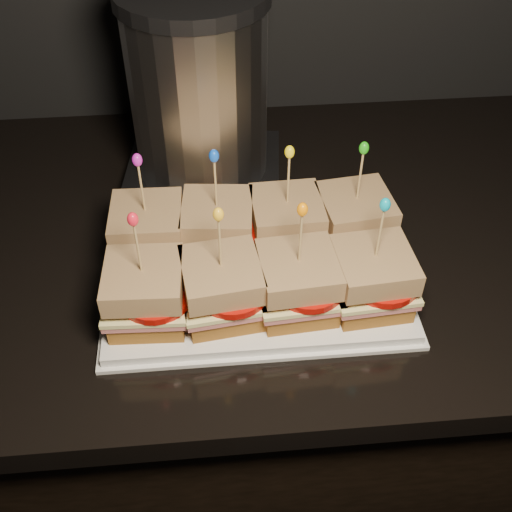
{
  "coord_description": "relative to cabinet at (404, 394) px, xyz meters",
  "views": [
    {
      "loc": [
        -0.91,
        0.99,
        1.48
      ],
      "look_at": [
        -0.86,
        1.56,
        0.93
      ],
      "focal_mm": 45.0,
      "sensor_mm": 36.0,
      "label": 1
    }
  ],
  "objects": [
    {
      "name": "sandwich_5_bread_top",
      "position": [
        -0.34,
        -0.17,
        0.54
      ],
      "size": [
        0.1,
        0.1,
        0.03
      ],
      "primitive_type": "cube",
      "rotation": [
        0.0,
        0.0,
        0.12
      ],
      "color": "brown",
      "rests_on": "sandwich_5_tomato"
    },
    {
      "name": "sandwich_3_cheese",
      "position": [
        -0.17,
        -0.06,
        0.51
      ],
      "size": [
        0.11,
        0.1,
        0.01
      ],
      "primitive_type": "cube",
      "rotation": [
        0.0,
        0.0,
        0.12
      ],
      "color": "#FBF197",
      "rests_on": "sandwich_3_ham"
    },
    {
      "name": "sandwich_3_pick",
      "position": [
        -0.17,
        -0.06,
        0.58
      ],
      "size": [
        0.0,
        0.0,
        0.09
      ],
      "primitive_type": "cylinder",
      "color": "tan",
      "rests_on": "sandwich_3_bread_top"
    },
    {
      "name": "sandwich_4_pick",
      "position": [
        -0.43,
        -0.17,
        0.58
      ],
      "size": [
        0.0,
        0.0,
        0.09
      ],
      "primitive_type": "cylinder",
      "color": "tan",
      "rests_on": "sandwich_4_bread_top"
    },
    {
      "name": "sandwich_6_bread_top",
      "position": [
        -0.26,
        -0.17,
        0.54
      ],
      "size": [
        0.09,
        0.09,
        0.03
      ],
      "primitive_type": "cube",
      "rotation": [
        0.0,
        0.0,
        0.07
      ],
      "color": "brown",
      "rests_on": "sandwich_6_tomato"
    },
    {
      "name": "appliance_body",
      "position": [
        -0.36,
        0.12,
        0.61
      ],
      "size": [
        0.19,
        0.19,
        0.25
      ],
      "primitive_type": "cylinder",
      "color": "silver",
      "rests_on": "appliance_base"
    },
    {
      "name": "sandwich_6_frill",
      "position": [
        -0.26,
        -0.17,
        0.63
      ],
      "size": [
        0.01,
        0.01,
        0.02
      ],
      "primitive_type": "ellipsoid",
      "color": "orange",
      "rests_on": "sandwich_6_pick"
    },
    {
      "name": "granite_slab",
      "position": [
        0.0,
        0.0,
        0.44
      ],
      "size": [
        2.49,
        0.67,
        0.04
      ],
      "primitive_type": "cube",
      "color": "black",
      "rests_on": "cabinet"
    },
    {
      "name": "sandwich_6_ham",
      "position": [
        -0.26,
        -0.17,
        0.5
      ],
      "size": [
        0.1,
        0.1,
        0.01
      ],
      "primitive_type": "cube",
      "rotation": [
        0.0,
        0.0,
        0.07
      ],
      "color": "#C05250",
      "rests_on": "sandwich_6_bread_bot"
    },
    {
      "name": "sandwich_7_pick",
      "position": [
        -0.17,
        -0.17,
        0.58
      ],
      "size": [
        0.0,
        0.0,
        0.09
      ],
      "primitive_type": "cylinder",
      "color": "tan",
      "rests_on": "sandwich_7_bread_top"
    },
    {
      "name": "sandwich_2_tomato",
      "position": [
        -0.24,
        -0.07,
        0.52
      ],
      "size": [
        0.09,
        0.09,
        0.01
      ],
      "primitive_type": "cylinder",
      "color": "#B20E07",
      "rests_on": "sandwich_2_cheese"
    },
    {
      "name": "sandwich_4_bread_bot",
      "position": [
        -0.43,
        -0.17,
        0.49
      ],
      "size": [
        0.09,
        0.09,
        0.02
      ],
      "primitive_type": "cube",
      "rotation": [
        0.0,
        0.0,
        -0.04
      ],
      "color": "brown",
      "rests_on": "platter"
    },
    {
      "name": "sandwich_0_pick",
      "position": [
        -0.43,
        -0.06,
        0.58
      ],
      "size": [
        0.0,
        0.0,
        0.09
      ],
      "primitive_type": "cylinder",
      "color": "tan",
      "rests_on": "sandwich_0_bread_top"
    },
    {
      "name": "sandwich_2_frill",
      "position": [
        -0.26,
        -0.06,
        0.63
      ],
      "size": [
        0.01,
        0.01,
        0.02
      ],
      "primitive_type": "ellipsoid",
      "color": "yellow",
      "rests_on": "sandwich_2_pick"
    },
    {
      "name": "sandwich_7_frill",
      "position": [
        -0.17,
        -0.17,
        0.63
      ],
      "size": [
        0.01,
        0.01,
        0.02
      ],
      "primitive_type": "ellipsoid",
      "color": "#089EB7",
      "rests_on": "sandwich_7_pick"
    },
    {
      "name": "sandwich_2_bread_top",
      "position": [
        -0.26,
        -0.06,
        0.54
      ],
      "size": [
        0.09,
        0.09,
        0.03
      ],
      "primitive_type": "cube",
      "rotation": [
        0.0,
        0.0,
        0.03
      ],
      "color": "brown",
      "rests_on": "sandwich_2_tomato"
    },
    {
      "name": "sandwich_2_ham",
      "position": [
        -0.26,
        -0.06,
        0.5
      ],
      "size": [
        0.1,
        0.1,
        0.01
      ],
      "primitive_type": "cube",
      "rotation": [
        0.0,
        0.0,
        0.03
      ],
      "color": "#C05250",
      "rests_on": "sandwich_2_bread_bot"
    },
    {
      "name": "sandwich_3_tomato",
      "position": [
        -0.15,
        -0.07,
        0.52
      ],
      "size": [
        0.09,
        0.09,
        0.01
      ],
      "primitive_type": "cylinder",
      "color": "#B20E07",
      "rests_on": "sandwich_3_cheese"
    },
    {
      "name": "sandwich_5_frill",
      "position": [
        -0.34,
        -0.17,
        0.63
      ],
      "size": [
        0.01,
        0.01,
        0.02
      ],
      "primitive_type": "ellipsoid",
      "color": "yellow",
      "rests_on": "sandwich_5_pick"
    },
    {
      "name": "sandwich_0_bread_top",
      "position": [
        -0.43,
        -0.06,
        0.54
      ],
      "size": [
        0.09,
        0.09,
        0.03
      ],
      "primitive_type": "cube",
      "rotation": [
        0.0,
        0.0,
        -0.03
      ],
      "color": "brown",
      "rests_on": "sandwich_0_tomato"
    },
    {
      "name": "sandwich_7_bread_top",
      "position": [
        -0.17,
        -0.17,
        0.54
      ],
      "size": [
        0.1,
        0.1,
        0.03
      ],
      "primitive_type": "cube",
      "rotation": [
        0.0,
        0.0,
        0.08
      ],
      "color": "brown",
      "rests_on": "sandwich_7_tomato"
    },
    {
      "name": "sandwich_5_ham",
      "position": [
        -0.34,
        -0.17,
        0.5
      ],
      "size": [
        0.11,
        0.1,
        0.01
      ],
      "primitive_type": "cube",
      "rotation": [
        0.0,
        0.0,
        0.12
      ],
      "color": "#C05250",
      "rests_on": "sandwich_5_bread_bot"
    },
    {
      "name": "sandwich_6_tomato",
      "position": [
        -0.24,
        -0.18,
        0.52
      ],
      "size": [
        0.09,
        0.09,
        0.01
      ],
      "primitive_type": "cylinder",
      "color": "#B20E07",
      "rests_on": "sandwich_6_cheese"
    },
    {
      "name": "sandwich_5_cheese",
      "position": [
        -0.34,
        -0.17,
        0.51
      ],
      "size": [
        0.11,
        0.11,
        0.01
      ],
      "primitive_type": "cube",
      "rotation": [
        0.0,
        0.0,
        0.12
      ],
      "color": "#FBF197",
      "rests_on": "sandwich_5_ham"
    },
    {
      "name": "platter_rim",
      "position": [
        -0.3,
        -0.12,
        0.46
      ],
      "size": [
        0.39,
        0.24,
        0.01
      ],
      "primitive_type": "cube",
      "color": "white",
      "rests_on": "granite_slab"
    },
    {
      "name": "sandwich_4_frill",
      "position": [
        -0.43,
        -0.17,
        0.63
      ],
      "size": [
        0.01,
        0.01,
        0.02
      ],
      "primitive_type": "ellipsoid",
      "color": "red",
      "rests_on": "sandwich_4_pick"
    },
    {
      "name": "sandwich_2_bread_bot",
      "position": [
        -0.26,
        -0.06,
        0.49
      ],
      "size": [
        0.09,
        0.09,
        0.02
      ],
      "primitive_type": "cube",
      "rotation": [
        0.0,
        0.0,
        0.03
      ],
      "color": "brown",
      "rests_on": "platter"
    },
    {
      "name": "sandwich_0_cheese",
      "position": [
        -0.43,
        -0.06,
        0.51
      ],
      "size": [
        0.1,
        0.1,
        0.01
      ],
      "primitive_type": "cube",
      "rotation": [
        0.0,
        0.0,
        -0.03
      ],
      "color": "#FBF197",
      "rests_on": "sandwich_0_ham"
    },
    {
      "name": "sandwich_0_tomato",
      "position": [
        -0.42,
        -0.07,
        0.52
      ],
      "size": [
        0.09,
        0.09,
        0.01
      ],
      "primitive_type": "cylinder",
      "color": "#B20E07",
      "rests_on": "sandwich_0_cheese"
    },
    {
      "name": "sandwich_4_bread_top",
      "position": [
        -0.43,
        -0.17,
        0.54
      ],
      "size": [
        0.09,
        0.09,
        0.03
      ],
      "primitive_type": "cube",
      "rotation": [
        0.0,
        0.0,
        -0.04
      ],
      "color": "brown",
      "rests_on": "sandwich_4_tomato"
    },
    {
      "name": "sandwich_5_bread_bot",
      "position": [
        -0.34,
        -0.17,
        0.49
      ],
      "size": [
        0.1,
        0.1,
        0.02
      ],
      "primitive_type": "cube",
      "rotation": [
        0.0,
        0.0,
        0.12
      ],
      "color": "brown",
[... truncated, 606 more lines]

